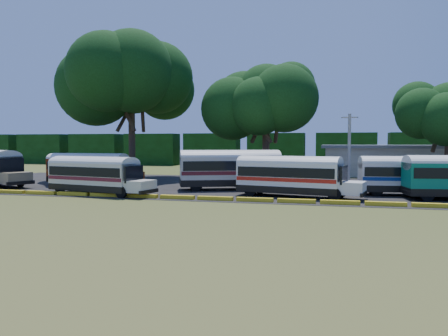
% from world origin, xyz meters
% --- Properties ---
extents(ground, '(160.00, 160.00, 0.00)m').
position_xyz_m(ground, '(0.00, 0.00, 0.00)').
color(ground, '#3E531B').
rests_on(ground, ground).
extents(asphalt_strip, '(64.00, 24.00, 0.02)m').
position_xyz_m(asphalt_strip, '(1.00, 12.00, 0.01)').
color(asphalt_strip, black).
rests_on(asphalt_strip, ground).
extents(curb, '(53.70, 0.45, 0.30)m').
position_xyz_m(curb, '(-0.00, 1.00, 0.15)').
color(curb, yellow).
rests_on(curb, ground).
extents(terminal_building, '(19.00, 9.00, 4.00)m').
position_xyz_m(terminal_building, '(18.00, 30.00, 2.03)').
color(terminal_building, beige).
rests_on(terminal_building, ground).
extents(treeline_backdrop, '(130.00, 4.00, 6.00)m').
position_xyz_m(treeline_backdrop, '(0.00, 48.00, 3.00)').
color(treeline_backdrop, black).
rests_on(treeline_backdrop, ground).
extents(bus_red, '(9.88, 2.58, 3.24)m').
position_xyz_m(bus_red, '(-13.95, 9.25, 1.86)').
color(bus_red, black).
rests_on(bus_red, ground).
extents(bus_cream_west, '(9.92, 4.34, 3.17)m').
position_xyz_m(bus_cream_west, '(-9.12, 2.16, 1.79)').
color(bus_cream_west, black).
rests_on(bus_cream_west, ground).
extents(bus_cream_east, '(11.29, 6.67, 3.64)m').
position_xyz_m(bus_cream_east, '(1.04, 8.65, 2.06)').
color(bus_cream_east, black).
rests_on(bus_cream_east, ground).
extents(bus_white_red, '(10.21, 4.43, 3.26)m').
position_xyz_m(bus_white_red, '(6.80, 4.50, 1.84)').
color(bus_white_red, black).
rests_on(bus_white_red, ground).
extents(bus_white_blue, '(9.98, 3.38, 3.22)m').
position_xyz_m(bus_white_blue, '(16.32, 7.78, 1.82)').
color(bus_white_blue, black).
rests_on(bus_white_blue, ground).
extents(tree_west, '(12.96, 12.96, 17.31)m').
position_xyz_m(tree_west, '(-13.86, 18.66, 12.52)').
color(tree_west, '#34211A').
rests_on(tree_west, ground).
extents(tree_center, '(9.57, 9.57, 13.16)m').
position_xyz_m(tree_center, '(2.52, 19.15, 9.60)').
color(tree_center, '#34211A').
rests_on(tree_center, ground).
extents(utility_pole, '(1.60, 0.30, 7.09)m').
position_xyz_m(utility_pole, '(11.47, 13.69, 3.66)').
color(utility_pole, gray).
rests_on(utility_pole, ground).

